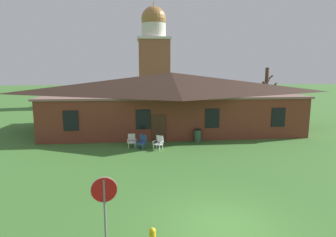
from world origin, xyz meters
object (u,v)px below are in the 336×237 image
(stop_sign, at_px, (104,198))
(lawn_chair_near_door, at_px, (142,141))
(lawn_chair_by_porch, at_px, (132,140))
(trash_bin, at_px, (198,135))
(lawn_chair_left_end, at_px, (159,142))

(stop_sign, bearing_deg, lawn_chair_near_door, 84.14)
(stop_sign, relative_size, lawn_chair_by_porch, 2.40)
(stop_sign, height_order, lawn_chair_by_porch, stop_sign)
(lawn_chair_by_porch, relative_size, trash_bin, 0.98)
(stop_sign, bearing_deg, trash_bin, 67.06)
(lawn_chair_left_end, bearing_deg, trash_bin, 30.37)
(lawn_chair_left_end, relative_size, trash_bin, 0.98)
(stop_sign, xyz_separation_m, lawn_chair_near_door, (1.16, 11.28, -1.13))
(lawn_chair_near_door, bearing_deg, trash_bin, 19.51)
(lawn_chair_by_porch, height_order, trash_bin, trash_bin)
(stop_sign, bearing_deg, lawn_chair_left_end, 78.10)
(lawn_chair_near_door, bearing_deg, lawn_chair_left_end, -15.02)
(lawn_chair_left_end, xyz_separation_m, trash_bin, (3.10, 1.82, -0.00))
(stop_sign, distance_m, lawn_chair_near_door, 11.39)
(lawn_chair_near_door, height_order, lawn_chair_left_end, same)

